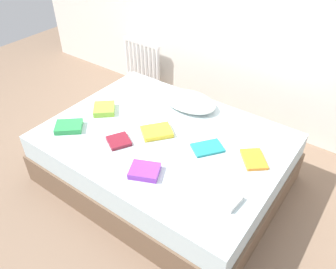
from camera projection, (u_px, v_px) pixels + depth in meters
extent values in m
plane|color=#7F6651|center=(165.00, 178.00, 3.11)|extent=(8.00, 8.00, 0.00)
cube|color=brown|center=(165.00, 167.00, 3.03)|extent=(2.00, 1.50, 0.28)
cube|color=silver|center=(165.00, 146.00, 2.87)|extent=(1.96, 1.46, 0.22)
cylinder|color=white|center=(127.00, 56.00, 4.34)|extent=(0.04, 0.04, 0.52)
cylinder|color=white|center=(131.00, 57.00, 4.31)|extent=(0.04, 0.04, 0.52)
cylinder|color=white|center=(135.00, 59.00, 4.29)|extent=(0.04, 0.04, 0.52)
cylinder|color=white|center=(138.00, 60.00, 4.26)|extent=(0.04, 0.04, 0.52)
cylinder|color=white|center=(142.00, 61.00, 4.23)|extent=(0.04, 0.04, 0.52)
cylinder|color=white|center=(146.00, 62.00, 4.20)|extent=(0.04, 0.04, 0.52)
cylinder|color=white|center=(150.00, 64.00, 4.17)|extent=(0.04, 0.04, 0.52)
cylinder|color=white|center=(154.00, 65.00, 4.14)|extent=(0.04, 0.04, 0.52)
cylinder|color=white|center=(158.00, 66.00, 4.11)|extent=(0.04, 0.04, 0.52)
cube|color=white|center=(141.00, 43.00, 4.08)|extent=(0.55, 0.04, 0.04)
cube|color=white|center=(143.00, 78.00, 4.37)|extent=(0.55, 0.04, 0.04)
ellipsoid|color=white|center=(189.00, 101.00, 3.13)|extent=(0.53, 0.35, 0.11)
cube|color=purple|center=(145.00, 171.00, 2.43)|extent=(0.27, 0.25, 0.05)
cube|color=yellow|center=(157.00, 132.00, 2.82)|extent=(0.30, 0.31, 0.04)
cube|color=green|center=(69.00, 127.00, 2.87)|extent=(0.28, 0.28, 0.05)
cube|color=maroon|center=(119.00, 141.00, 2.73)|extent=(0.24, 0.24, 0.03)
cube|color=#8CC638|center=(104.00, 109.00, 3.08)|extent=(0.28, 0.28, 0.05)
cube|color=orange|center=(254.00, 159.00, 2.55)|extent=(0.27, 0.28, 0.02)
cube|color=white|center=(224.00, 197.00, 2.24)|extent=(0.23, 0.18, 0.04)
cube|color=teal|center=(207.00, 148.00, 2.66)|extent=(0.27, 0.29, 0.02)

